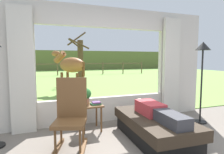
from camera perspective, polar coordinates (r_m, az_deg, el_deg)
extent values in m
cube|color=beige|center=(4.17, -29.58, 2.71)|extent=(1.15, 0.12, 2.55)
cube|color=beige|center=(5.34, 19.01, 3.58)|extent=(1.15, 0.12, 2.55)
cube|color=beige|center=(4.49, -2.08, -9.36)|extent=(2.90, 0.12, 0.55)
cube|color=beige|center=(4.43, -2.18, 17.19)|extent=(2.90, 0.12, 0.45)
cube|color=beige|center=(4.00, -25.10, 1.74)|extent=(0.44, 0.10, 2.40)
cube|color=beige|center=(5.02, 17.04, 2.68)|extent=(0.44, 0.10, 2.40)
cube|color=#759E47|center=(15.15, -15.24, -0.07)|extent=(36.00, 21.68, 0.02)
cube|color=#5C6736|center=(24.90, -17.42, 4.71)|extent=(36.00, 2.00, 2.40)
cube|color=black|center=(3.61, 12.35, -15.82)|extent=(0.90, 1.60, 0.24)
cube|color=#2D2319|center=(3.54, 12.42, -12.65)|extent=(0.98, 1.74, 0.18)
cube|color=#B23338|center=(3.61, 11.18, -8.98)|extent=(0.37, 0.62, 0.22)
cube|color=#333338|center=(3.14, 17.04, -11.71)|extent=(0.31, 0.69, 0.18)
sphere|color=tan|center=(3.93, 8.17, -7.72)|extent=(0.20, 0.20, 0.20)
cube|color=brown|center=(3.11, -12.39, -13.13)|extent=(0.61, 0.61, 0.06)
cube|color=brown|center=(3.22, -11.79, -6.20)|extent=(0.47, 0.21, 0.68)
cube|color=brown|center=(3.30, -15.85, -19.73)|extent=(0.28, 0.66, 0.06)
cube|color=brown|center=(3.23, -8.52, -20.16)|extent=(0.28, 0.66, 0.06)
cylinder|color=brown|center=(3.05, -16.46, -17.67)|extent=(0.04, 0.04, 0.38)
cylinder|color=brown|center=(2.99, -9.43, -18.08)|extent=(0.04, 0.04, 0.38)
cylinder|color=brown|center=(3.38, -14.82, -15.33)|extent=(0.04, 0.04, 0.38)
cylinder|color=brown|center=(3.32, -8.52, -15.61)|extent=(0.04, 0.04, 0.38)
cube|color=brown|center=(3.88, -6.39, -8.27)|extent=(0.44, 0.44, 0.03)
cylinder|color=brown|center=(3.75, -8.28, -12.89)|extent=(0.04, 0.04, 0.49)
cylinder|color=brown|center=(3.84, -3.19, -12.44)|extent=(0.04, 0.04, 0.49)
cylinder|color=brown|center=(4.07, -9.31, -11.44)|extent=(0.04, 0.04, 0.49)
cylinder|color=brown|center=(4.15, -4.61, -11.06)|extent=(0.04, 0.04, 0.49)
cylinder|color=#9E6042|center=(3.90, -7.77, -7.08)|extent=(0.14, 0.14, 0.12)
sphere|color=#2D6B2D|center=(3.87, -7.79, -4.91)|extent=(0.22, 0.22, 0.22)
cube|color=#337247|center=(3.84, -4.87, -7.90)|extent=(0.21, 0.17, 0.03)
cube|color=#59336B|center=(3.83, -4.73, -7.49)|extent=(0.16, 0.15, 0.03)
cylinder|color=black|center=(4.84, 24.53, -11.96)|extent=(0.28, 0.28, 0.03)
cylinder|color=black|center=(4.67, 24.91, -2.69)|extent=(0.04, 0.04, 1.61)
cone|color=black|center=(4.64, 25.36, 8.30)|extent=(0.32, 0.32, 0.18)
ellipsoid|color=brown|center=(7.83, -11.75, 3.50)|extent=(1.19, 1.33, 0.60)
cylinder|color=brown|center=(8.32, -15.16, 5.69)|extent=(0.57, 0.64, 0.53)
ellipsoid|color=brown|center=(8.50, -16.29, 6.65)|extent=(0.45, 0.50, 0.24)
cube|color=#593319|center=(8.26, -14.79, 5.89)|extent=(0.32, 0.39, 0.32)
cylinder|color=#593319|center=(7.43, -8.42, 2.30)|extent=(0.14, 0.14, 0.55)
cylinder|color=#593319|center=(8.08, -14.58, -1.66)|extent=(0.11, 0.11, 0.85)
cylinder|color=#593319|center=(8.30, -12.96, -1.44)|extent=(0.11, 0.11, 0.85)
cylinder|color=#593319|center=(7.49, -10.20, -2.13)|extent=(0.11, 0.11, 0.85)
cylinder|color=#593319|center=(7.72, -8.59, -1.87)|extent=(0.11, 0.11, 0.85)
cylinder|color=#4C3823|center=(11.18, -9.31, 4.46)|extent=(0.32, 0.32, 2.44)
cylinder|color=#47331E|center=(10.79, -9.74, 9.71)|extent=(1.09, 0.47, 0.62)
cylinder|color=#47331E|center=(10.91, -10.81, 9.57)|extent=(0.68, 0.88, 0.66)
cylinder|color=#47331E|center=(11.67, -10.41, 11.10)|extent=(1.16, 0.36, 0.87)
cylinder|color=brown|center=(16.94, -29.43, 1.88)|extent=(0.10, 0.10, 1.10)
cylinder|color=brown|center=(16.75, -22.66, 2.13)|extent=(0.10, 0.10, 1.10)
cylinder|color=brown|center=(16.79, -15.82, 2.36)|extent=(0.10, 0.10, 1.10)
cylinder|color=brown|center=(17.07, -9.11, 2.54)|extent=(0.10, 0.10, 1.10)
cylinder|color=brown|center=(17.58, -2.70, 2.69)|extent=(0.10, 0.10, 1.10)
cylinder|color=brown|center=(18.29, 3.28, 2.79)|extent=(0.10, 0.10, 1.10)
cylinder|color=brown|center=(19.18, 8.76, 2.86)|extent=(0.10, 0.10, 1.10)
cube|color=brown|center=(16.78, -15.86, 3.72)|extent=(16.00, 0.06, 0.08)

